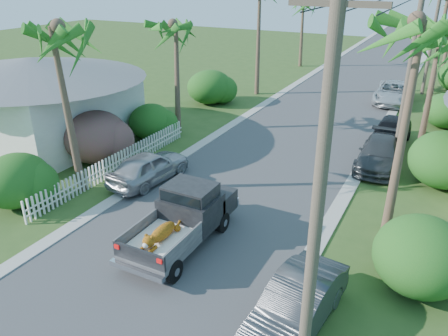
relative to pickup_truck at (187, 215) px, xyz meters
The scene contains 27 objects.
ground 2.25m from the pickup_truck, 90.45° to the right, with size 120.00×120.00×0.00m, color #2F4B1C.
road 23.01m from the pickup_truck, 90.04° to the left, with size 8.00×100.00×0.02m, color #38383A.
curb_left 23.41m from the pickup_truck, 100.63° to the left, with size 0.60×100.00×0.06m, color #A5A39E.
curb_right 23.40m from the pickup_truck, 79.44° to the left, with size 0.60×100.00×0.06m, color #A5A39E.
pickup_truck is the anchor object (origin of this frame).
parked_car_rn 5.35m from the pickup_truck, 25.05° to the right, with size 1.48×4.23×1.39m, color #333639.
parked_car_rm 11.05m from the pickup_truck, 63.19° to the left, with size 1.91×4.69×1.36m, color #313437.
parked_car_rf 14.12m from the pickup_truck, 69.33° to the left, with size 1.79×4.45×1.52m, color black.
parked_car_rd 22.64m from the pickup_truck, 80.21° to the left, with size 2.47×5.36×1.49m, color #B7BBBF.
parked_car_ln 5.21m from the pickup_truck, 141.54° to the left, with size 1.70×4.23×1.44m, color #A2A3A9.
palm_l_a 8.64m from the pickup_truck, behind, with size 4.40×4.40×8.20m.
palm_l_b 13.14m from the pickup_truck, 124.31° to the left, with size 4.40×4.40×7.40m.
palm_r_a 9.82m from the pickup_truck, 32.40° to the left, with size 4.40×4.40×8.70m.
palm_r_b 15.38m from the pickup_truck, 63.12° to the left, with size 4.40×4.40×7.20m.
shrub_l_a 7.58m from the pickup_truck, behind, with size 2.60×2.86×2.20m, color #164D18.
shrub_l_b 8.78m from the pickup_truck, 152.96° to the left, with size 3.00×3.30×2.60m, color #9E164F.
shrub_l_c 10.90m from the pickup_truck, 132.87° to the left, with size 2.40×2.64×2.00m, color #164D18.
shrub_l_d 17.89m from the pickup_truck, 116.63° to the left, with size 3.20×3.52×2.40m, color #164D18.
shrub_r_a 7.65m from the pickup_truck, ahead, with size 2.80×3.08×2.30m, color #164D18.
shrub_r_b 11.89m from the pickup_truck, 49.11° to the left, with size 3.00×3.30×2.50m, color #164D18.
shrub_r_c 19.48m from the pickup_truck, 67.41° to the left, with size 2.60×2.86×2.10m, color #164D18.
picket_fence 6.97m from the pickup_truck, 149.89° to the left, with size 0.10×11.00×1.00m, color white.
house_left 13.98m from the pickup_truck, 159.03° to the left, with size 9.00×8.00×4.60m.
utility_pole_a 7.76m from the pickup_truck, 35.69° to the right, with size 1.60×0.26×9.00m.
utility_pole_b 12.84m from the pickup_truck, 63.06° to the left, with size 1.60×0.26×9.00m.
utility_pole_c 26.82m from the pickup_truck, 77.87° to the left, with size 1.60×0.26×9.00m.
utility_pole_d 41.52m from the pickup_truck, 82.24° to the left, with size 1.60×0.26×9.00m.
Camera 1 is at (7.37, -9.23, 8.86)m, focal length 35.00 mm.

